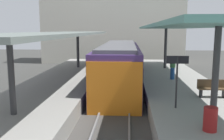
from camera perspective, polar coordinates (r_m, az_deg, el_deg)
ground_plane at (r=14.66m, az=1.09°, el=-7.79°), size 80.00×80.00×0.00m
platform_left at (r=15.18m, az=-13.45°, el=-5.49°), size 4.40×28.00×1.00m
platform_right at (r=14.84m, az=15.99°, el=-5.93°), size 4.40×28.00×1.00m
track_ballast at (r=14.63m, az=1.09°, el=-7.41°), size 3.20×28.00×0.20m
rail_near_side at (r=14.64m, az=-1.74°, el=-6.72°), size 0.08×28.00×0.14m
rail_far_side at (r=14.57m, az=3.94°, el=-6.81°), size 0.08×28.00×0.14m
commuter_train at (r=18.01m, az=1.69°, el=1.01°), size 2.78×12.71×3.10m
canopy_left at (r=16.05m, az=-12.42°, el=7.95°), size 4.18×21.00×3.11m
canopy_right at (r=15.73m, az=15.55°, el=9.37°), size 4.18×21.00×3.55m
platform_bench at (r=13.21m, az=21.82°, el=-3.77°), size 1.40×0.41×0.86m
platform_sign at (r=10.68m, az=14.61°, el=0.00°), size 0.90×0.08×2.21m
litter_bin at (r=8.86m, az=21.46°, el=-10.36°), size 0.44×0.44×0.80m
passenger_near_bench at (r=17.10m, az=13.64°, el=0.65°), size 0.36×0.36×1.59m
station_building_backdrop at (r=34.11m, az=0.31°, el=11.17°), size 18.00×6.00×11.00m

